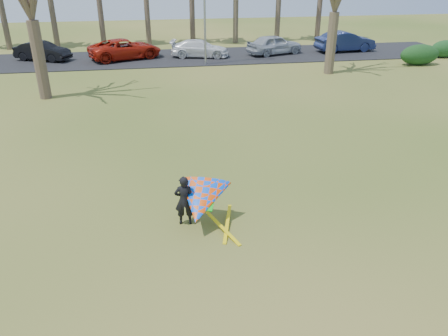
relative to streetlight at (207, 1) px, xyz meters
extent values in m
plane|color=#2B5412|center=(-2.16, -22.00, -4.46)|extent=(100.00, 100.00, 0.00)
cube|color=black|center=(-2.16, 3.00, -4.43)|extent=(46.00, 7.00, 0.06)
cylinder|color=#49392C|center=(-10.16, -7.00, -2.36)|extent=(0.64, 0.64, 4.20)
cylinder|color=brown|center=(7.84, -4.00, -2.47)|extent=(0.64, 0.64, 3.99)
cylinder|color=gray|center=(-0.16, 0.00, -0.46)|extent=(0.16, 0.16, 8.00)
ellipsoid|color=#143715|center=(15.40, -2.60, -3.72)|extent=(2.99, 1.36, 1.50)
ellipsoid|color=#153C1A|center=(18.96, -0.46, -3.79)|extent=(2.45, 1.15, 1.36)
imported|color=black|center=(-12.27, 3.42, -3.70)|extent=(4.48, 3.10, 1.40)
imported|color=#AD1D0D|center=(-6.04, 2.94, -3.64)|extent=(6.07, 4.39, 1.54)
imported|color=white|center=(-0.26, 2.73, -3.75)|extent=(4.83, 2.80, 1.32)
imported|color=#A7ADB5|center=(5.87, 2.83, -3.62)|extent=(4.93, 3.14, 1.56)
imported|color=#19244D|center=(12.04, 3.01, -3.59)|extent=(5.06, 2.17, 1.62)
imported|color=black|center=(-3.55, -21.28, -3.69)|extent=(0.58, 0.40, 1.54)
cone|color=blue|center=(-3.10, -21.53, -3.61)|extent=(2.13, 2.39, 2.02)
cube|color=#0CBF19|center=(-2.98, -21.61, -3.66)|extent=(0.62, 0.60, 0.24)
cube|color=yellow|center=(-2.55, -21.88, -4.45)|extent=(0.85, 1.66, 0.28)
cube|color=yellow|center=(-2.35, -21.68, -4.45)|extent=(0.56, 1.76, 0.22)
camera|label=1|loc=(-4.24, -32.29, 2.60)|focal=35.00mm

